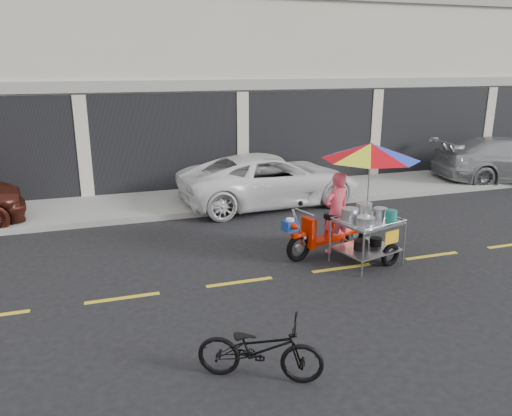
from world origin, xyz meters
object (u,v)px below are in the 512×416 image
object	(u,v)px
white_pickup	(270,179)
food_vendor_rig	(357,185)
near_bicycle	(260,349)
silver_pickup	(511,160)

from	to	relation	value
white_pickup	food_vendor_rig	bearing A→B (deg)	179.28
near_bicycle	white_pickup	bearing A→B (deg)	6.45
food_vendor_rig	silver_pickup	bearing A→B (deg)	13.15
silver_pickup	near_bicycle	world-z (taller)	silver_pickup
silver_pickup	near_bicycle	distance (m)	13.28
white_pickup	food_vendor_rig	world-z (taller)	food_vendor_rig
near_bicycle	food_vendor_rig	world-z (taller)	food_vendor_rig
silver_pickup	food_vendor_rig	xyz separation A→B (m)	(-8.01, -4.30, 0.77)
white_pickup	food_vendor_rig	xyz separation A→B (m)	(0.22, -4.22, 0.80)
white_pickup	near_bicycle	world-z (taller)	white_pickup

